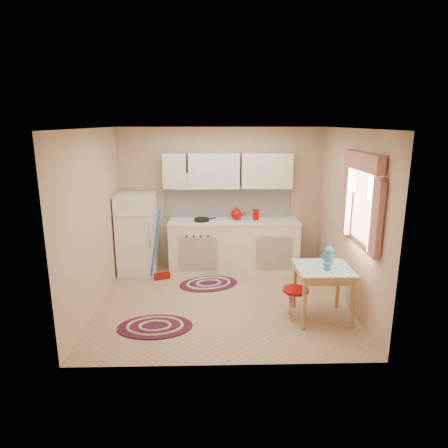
% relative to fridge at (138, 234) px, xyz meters
% --- Properties ---
extents(room_shell, '(3.64, 3.60, 2.52)m').
position_rel_fridge_xyz_m(room_shell, '(1.60, -1.01, 0.90)').
color(room_shell, tan).
rests_on(room_shell, ground).
extents(fridge, '(0.65, 0.60, 1.40)m').
position_rel_fridge_xyz_m(fridge, '(0.00, 0.00, 0.00)').
color(fridge, white).
rests_on(fridge, ground).
extents(broom, '(0.30, 0.22, 1.20)m').
position_rel_fridge_xyz_m(broom, '(0.45, -0.35, -0.10)').
color(broom, '#1C6AB5').
rests_on(broom, ground).
extents(base_cabinets, '(2.25, 0.60, 0.88)m').
position_rel_fridge_xyz_m(base_cabinets, '(1.68, 0.05, -0.26)').
color(base_cabinets, silver).
rests_on(base_cabinets, ground).
extents(countertop, '(2.27, 0.62, 0.04)m').
position_rel_fridge_xyz_m(countertop, '(1.68, 0.05, 0.20)').
color(countertop, silver).
rests_on(countertop, base_cabinets).
extents(frying_pan, '(0.34, 0.34, 0.05)m').
position_rel_fridge_xyz_m(frying_pan, '(1.12, 0.00, 0.24)').
color(frying_pan, black).
rests_on(frying_pan, countertop).
extents(red_kettle, '(0.26, 0.24, 0.22)m').
position_rel_fridge_xyz_m(red_kettle, '(1.72, 0.05, 0.33)').
color(red_kettle, '#920805').
rests_on(red_kettle, countertop).
extents(red_canister, '(0.12, 0.12, 0.16)m').
position_rel_fridge_xyz_m(red_canister, '(2.06, 0.05, 0.30)').
color(red_canister, '#920805').
rests_on(red_canister, countertop).
extents(table, '(0.72, 0.72, 0.72)m').
position_rel_fridge_xyz_m(table, '(2.77, -1.79, -0.34)').
color(table, tan).
rests_on(table, ground).
extents(stool, '(0.44, 0.44, 0.42)m').
position_rel_fridge_xyz_m(stool, '(2.41, -1.78, -0.49)').
color(stool, '#920805').
rests_on(stool, ground).
extents(coffee_pot, '(0.16, 0.14, 0.29)m').
position_rel_fridge_xyz_m(coffee_pot, '(2.86, -1.67, 0.16)').
color(coffee_pot, teal).
rests_on(coffee_pot, table).
extents(mug, '(0.09, 0.09, 0.10)m').
position_rel_fridge_xyz_m(mug, '(2.78, -1.89, 0.07)').
color(mug, teal).
rests_on(mug, table).
extents(rug_center, '(1.09, 0.85, 0.02)m').
position_rel_fridge_xyz_m(rug_center, '(1.23, -0.60, -0.69)').
color(rug_center, maroon).
rests_on(rug_center, ground).
extents(rug_left, '(1.00, 0.69, 0.02)m').
position_rel_fridge_xyz_m(rug_left, '(0.55, -2.00, -0.69)').
color(rug_left, maroon).
rests_on(rug_left, ground).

